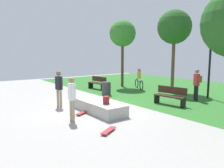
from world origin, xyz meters
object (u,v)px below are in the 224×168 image
park_bench_by_oak (98,83)px  tree_leaning_ash (123,34)px  lamp_post (211,49)px  skater_watching (59,86)px  skateboard_by_ledge (83,112)px  trash_bin (106,89)px  park_bench_far_right (170,95)px  skater_performing_trick (72,96)px  tree_tall_oak (174,28)px  pedestrian_with_backpack (197,82)px  skateboard_spare (108,130)px  backpack_on_ledge (106,100)px  concrete_ledge (98,107)px  cyclist_on_bicycle (139,80)px

park_bench_by_oak → tree_leaning_ash: tree_leaning_ash is taller
lamp_post → skater_watching: bearing=-112.1°
skateboard_by_ledge → park_bench_by_oak: 6.73m
skateboard_by_ledge → trash_bin: (-2.94, 3.32, 0.35)m
skater_watching → park_bench_far_right: bearing=57.6°
skater_watching → skateboard_by_ledge: 2.04m
skater_performing_trick → tree_leaning_ash: 9.84m
park_bench_by_oak → tree_tall_oak: size_ratio=0.30×
park_bench_far_right → pedestrian_with_backpack: pedestrian_with_backpack is taller
park_bench_by_oak → tree_tall_oak: tree_tall_oak is taller
skateboard_spare → backpack_on_ledge: bearing=146.8°
park_bench_far_right → pedestrian_with_backpack: 2.05m
skateboard_by_ledge → tree_tall_oak: bearing=100.4°
concrete_ledge → park_bench_far_right: bearing=74.7°
skater_watching → tree_tall_oak: 8.71m
backpack_on_ledge → skateboard_by_ledge: (-0.76, -0.70, -0.58)m
tree_leaning_ash → pedestrian_with_backpack: size_ratio=2.96×
skateboard_spare → cyclist_on_bicycle: bearing=130.2°
park_bench_by_oak → skater_performing_trick: bearing=-40.1°
skater_watching → tree_leaning_ash: tree_leaning_ash is taller
skater_watching → cyclist_on_bicycle: size_ratio=1.04×
concrete_ledge → park_bench_by_oak: size_ratio=1.77×
skateboard_spare → lamp_post: bearing=97.8°
lamp_post → skateboard_spare: bearing=-82.2°
backpack_on_ledge → pedestrian_with_backpack: 5.66m
tree_tall_oak → tree_leaning_ash: size_ratio=1.06×
skater_performing_trick → park_bench_by_oak: size_ratio=1.02×
backpack_on_ledge → skater_performing_trick: (-0.12, -1.49, 0.33)m
concrete_ledge → skater_performing_trick: (0.50, -1.51, 0.73)m
trash_bin → skater_watching: bearing=-72.1°
park_bench_by_oak → pedestrian_with_backpack: bearing=17.9°
skateboard_by_ledge → tree_leaning_ash: bearing=128.8°
park_bench_far_right → tree_tall_oak: bearing=126.6°
skater_watching → tree_tall_oak: bearing=87.5°
skater_watching → lamp_post: bearing=67.9°
lamp_post → park_bench_by_oak: bearing=-153.5°
skater_performing_trick → skateboard_by_ledge: size_ratio=2.09×
concrete_ledge → skateboard_spare: concrete_ledge is taller
skateboard_spare → tree_tall_oak: 10.01m
trash_bin → cyclist_on_bicycle: cyclist_on_bicycle is taller
trash_bin → cyclist_on_bicycle: (-0.66, 3.43, 0.22)m
cyclist_on_bicycle → skateboard_spare: bearing=-49.8°
tree_leaning_ash → park_bench_by_oak: bearing=-91.0°
park_bench_far_right → tree_tall_oak: tree_tall_oak is taller
skateboard_spare → trash_bin: 6.56m
skater_watching → trash_bin: size_ratio=2.10×
skateboard_spare → skateboard_by_ledge: bearing=170.6°
skater_performing_trick → cyclist_on_bicycle: size_ratio=1.00×
skater_performing_trick → pedestrian_with_backpack: pedestrian_with_backpack is taller
park_bench_far_right → trash_bin: size_ratio=1.99×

